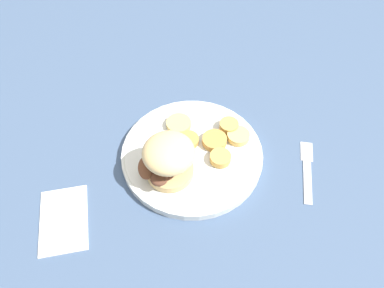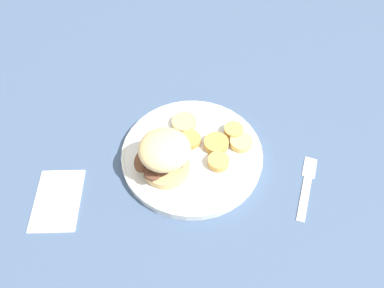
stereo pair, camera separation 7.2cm
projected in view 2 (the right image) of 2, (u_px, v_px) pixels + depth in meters
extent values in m
plane|color=#3D5170|center=(192.00, 157.00, 0.76)|extent=(4.00, 4.00, 0.00)
cylinder|color=silver|center=(192.00, 155.00, 0.75)|extent=(0.28, 0.28, 0.02)
torus|color=silver|center=(192.00, 152.00, 0.74)|extent=(0.28, 0.28, 0.01)
cylinder|color=tan|center=(166.00, 167.00, 0.71)|extent=(0.09, 0.09, 0.02)
ellipsoid|color=#4C281E|center=(169.00, 146.00, 0.72)|extent=(0.05, 0.04, 0.02)
ellipsoid|color=brown|center=(177.00, 160.00, 0.70)|extent=(0.04, 0.04, 0.02)
ellipsoid|color=#563323|center=(153.00, 173.00, 0.68)|extent=(0.04, 0.04, 0.02)
ellipsoid|color=#563323|center=(161.00, 171.00, 0.69)|extent=(0.03, 0.04, 0.01)
ellipsoid|color=brown|center=(142.00, 161.00, 0.69)|extent=(0.05, 0.04, 0.01)
ellipsoid|color=#E5C17F|center=(164.00, 149.00, 0.66)|extent=(0.09, 0.09, 0.05)
cylinder|color=#BC8942|center=(192.00, 140.00, 0.75)|extent=(0.04, 0.04, 0.01)
cylinder|color=tan|center=(234.00, 131.00, 0.76)|extent=(0.04, 0.04, 0.02)
cylinder|color=#DBB766|center=(184.00, 123.00, 0.78)|extent=(0.05, 0.05, 0.01)
cylinder|color=#DBB766|center=(241.00, 142.00, 0.75)|extent=(0.05, 0.05, 0.01)
cylinder|color=tan|center=(218.00, 162.00, 0.72)|extent=(0.04, 0.04, 0.01)
cylinder|color=#BC8942|center=(216.00, 143.00, 0.74)|extent=(0.05, 0.05, 0.01)
cube|color=silver|center=(304.00, 198.00, 0.70)|extent=(0.10, 0.06, 0.00)
cube|color=silver|center=(310.00, 167.00, 0.74)|extent=(0.05, 0.04, 0.00)
cube|color=white|center=(57.00, 200.00, 0.69)|extent=(0.14, 0.10, 0.01)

